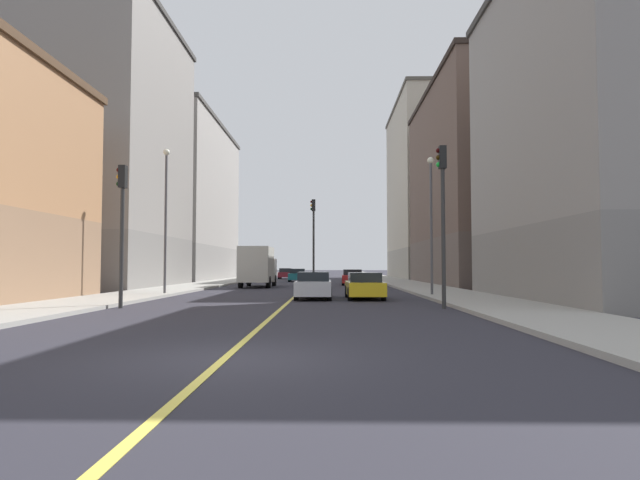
{
  "coord_description": "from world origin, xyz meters",
  "views": [
    {
      "loc": [
        1.89,
        -9.63,
        1.67
      ],
      "look_at": [
        1.24,
        27.05,
        3.44
      ],
      "focal_mm": 30.05,
      "sensor_mm": 36.0,
      "label": 1
    }
  ],
  "objects_px": {
    "car_red": "(352,277)",
    "car_yellow": "(364,286)",
    "building_right_distant": "(175,202)",
    "traffic_light_median_far": "(313,231)",
    "building_left_far": "(436,191)",
    "traffic_light_right_near": "(122,215)",
    "car_maroon": "(286,274)",
    "car_silver": "(314,285)",
    "building_left_near": "(628,127)",
    "car_teal": "(297,275)",
    "building_left_mid": "(489,186)",
    "street_lamp_left_near": "(431,211)",
    "traffic_light_left_near": "(442,204)",
    "street_lamp_right_near": "(166,207)",
    "building_right_midblock": "(99,152)",
    "box_truck": "(258,266)"
  },
  "relations": [
    {
      "from": "building_left_far",
      "to": "street_lamp_left_near",
      "type": "height_order",
      "value": "building_left_far"
    },
    {
      "from": "street_lamp_left_near",
      "to": "building_right_distant",
      "type": "bearing_deg",
      "value": 125.24
    },
    {
      "from": "street_lamp_left_near",
      "to": "car_teal",
      "type": "relative_size",
      "value": 1.74
    },
    {
      "from": "building_left_near",
      "to": "traffic_light_left_near",
      "type": "relative_size",
      "value": 2.58
    },
    {
      "from": "traffic_light_right_near",
      "to": "traffic_light_median_far",
      "type": "xyz_separation_m",
      "value": [
        7.01,
        20.56,
        0.67
      ]
    },
    {
      "from": "building_left_mid",
      "to": "building_left_far",
      "type": "bearing_deg",
      "value": 90.0
    },
    {
      "from": "car_red",
      "to": "car_maroon",
      "type": "relative_size",
      "value": 0.97
    },
    {
      "from": "car_red",
      "to": "car_teal",
      "type": "xyz_separation_m",
      "value": [
        -5.41,
        10.21,
        0.01
      ]
    },
    {
      "from": "traffic_light_left_near",
      "to": "car_maroon",
      "type": "height_order",
      "value": "traffic_light_left_near"
    },
    {
      "from": "building_left_mid",
      "to": "car_red",
      "type": "relative_size",
      "value": 5.16
    },
    {
      "from": "street_lamp_left_near",
      "to": "building_left_mid",
      "type": "bearing_deg",
      "value": 65.18
    },
    {
      "from": "traffic_light_median_far",
      "to": "car_yellow",
      "type": "bearing_deg",
      "value": -78.27
    },
    {
      "from": "car_yellow",
      "to": "car_teal",
      "type": "distance_m",
      "value": 30.29
    },
    {
      "from": "building_left_near",
      "to": "street_lamp_right_near",
      "type": "bearing_deg",
      "value": 169.4
    },
    {
      "from": "car_maroon",
      "to": "car_silver",
      "type": "height_order",
      "value": "car_maroon"
    },
    {
      "from": "street_lamp_left_near",
      "to": "building_left_near",
      "type": "bearing_deg",
      "value": -20.19
    },
    {
      "from": "building_left_far",
      "to": "traffic_light_right_near",
      "type": "xyz_separation_m",
      "value": [
        -22.54,
        -50.2,
        -7.95
      ]
    },
    {
      "from": "building_left_far",
      "to": "street_lamp_right_near",
      "type": "bearing_deg",
      "value": -119.64
    },
    {
      "from": "building_left_near",
      "to": "building_right_distant",
      "type": "bearing_deg",
      "value": 131.51
    },
    {
      "from": "car_maroon",
      "to": "car_yellow",
      "type": "bearing_deg",
      "value": -80.07
    },
    {
      "from": "street_lamp_left_near",
      "to": "car_red",
      "type": "bearing_deg",
      "value": 100.92
    },
    {
      "from": "car_red",
      "to": "building_left_far",
      "type": "bearing_deg",
      "value": 63.42
    },
    {
      "from": "traffic_light_right_near",
      "to": "car_maroon",
      "type": "height_order",
      "value": "traffic_light_right_near"
    },
    {
      "from": "car_red",
      "to": "car_yellow",
      "type": "relative_size",
      "value": 1.0
    },
    {
      "from": "street_lamp_left_near",
      "to": "car_yellow",
      "type": "bearing_deg",
      "value": -155.86
    },
    {
      "from": "building_right_midblock",
      "to": "traffic_light_median_far",
      "type": "xyz_separation_m",
      "value": [
        16.8,
        0.47,
        -6.22
      ]
    },
    {
      "from": "building_right_distant",
      "to": "traffic_light_median_far",
      "type": "relative_size",
      "value": 3.47
    },
    {
      "from": "building_left_far",
      "to": "box_truck",
      "type": "xyz_separation_m",
      "value": [
        -19.91,
        -29.27,
        -10.01
      ]
    },
    {
      "from": "building_left_near",
      "to": "traffic_light_median_far",
      "type": "height_order",
      "value": "building_left_near"
    },
    {
      "from": "building_left_mid",
      "to": "car_maroon",
      "type": "xyz_separation_m",
      "value": [
        -19.96,
        21.77,
        -8.15
      ]
    },
    {
      "from": "building_right_distant",
      "to": "traffic_light_left_near",
      "type": "bearing_deg",
      "value": -61.23
    },
    {
      "from": "building_left_near",
      "to": "car_silver",
      "type": "relative_size",
      "value": 3.62
    },
    {
      "from": "traffic_light_right_near",
      "to": "street_lamp_left_near",
      "type": "distance_m",
      "value": 15.77
    },
    {
      "from": "street_lamp_left_near",
      "to": "car_red",
      "type": "distance_m",
      "value": 18.72
    },
    {
      "from": "building_left_near",
      "to": "car_teal",
      "type": "relative_size",
      "value": 3.88
    },
    {
      "from": "traffic_light_median_far",
      "to": "car_red",
      "type": "distance_m",
      "value": 7.1
    },
    {
      "from": "building_right_distant",
      "to": "box_truck",
      "type": "xyz_separation_m",
      "value": [
        12.42,
        -20.07,
        -7.51
      ]
    },
    {
      "from": "car_yellow",
      "to": "car_silver",
      "type": "distance_m",
      "value": 2.57
    },
    {
      "from": "car_teal",
      "to": "traffic_light_median_far",
      "type": "bearing_deg",
      "value": -81.99
    },
    {
      "from": "traffic_light_right_near",
      "to": "traffic_light_median_far",
      "type": "height_order",
      "value": "traffic_light_median_far"
    },
    {
      "from": "car_teal",
      "to": "car_silver",
      "type": "height_order",
      "value": "car_teal"
    },
    {
      "from": "building_left_near",
      "to": "car_teal",
      "type": "distance_m",
      "value": 36.85
    },
    {
      "from": "street_lamp_right_near",
      "to": "building_right_distant",
      "type": "bearing_deg",
      "value": 105.33
    },
    {
      "from": "car_maroon",
      "to": "car_teal",
      "type": "distance_m",
      "value": 12.84
    },
    {
      "from": "building_left_near",
      "to": "building_right_distant",
      "type": "distance_m",
      "value": 48.79
    },
    {
      "from": "car_maroon",
      "to": "car_red",
      "type": "bearing_deg",
      "value": -71.42
    },
    {
      "from": "building_right_distant",
      "to": "car_silver",
      "type": "distance_m",
      "value": 39.74
    },
    {
      "from": "traffic_light_right_near",
      "to": "box_truck",
      "type": "xyz_separation_m",
      "value": [
        2.62,
        20.93,
        -2.05
      ]
    },
    {
      "from": "building_left_near",
      "to": "car_red",
      "type": "relative_size",
      "value": 3.85
    },
    {
      "from": "building_left_far",
      "to": "car_red",
      "type": "height_order",
      "value": "building_left_far"
    }
  ]
}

